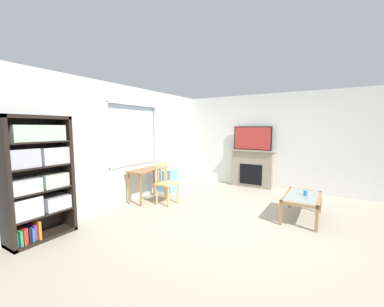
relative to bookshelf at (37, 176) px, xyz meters
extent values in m
cube|color=#B2A893|center=(2.12, -2.32, -0.97)|extent=(6.27, 6.13, 0.02)
cube|color=silver|center=(2.12, 0.24, -0.55)|extent=(5.27, 0.12, 0.82)
cube|color=silver|center=(2.12, 0.24, 1.41)|extent=(5.27, 0.12, 0.37)
cube|color=silver|center=(0.46, 0.24, 0.54)|extent=(1.95, 0.12, 1.37)
cube|color=silver|center=(3.84, 0.24, 0.54)|extent=(1.84, 0.12, 1.37)
cube|color=silver|center=(2.18, 0.25, 0.54)|extent=(1.49, 0.02, 1.37)
cube|color=white|center=(2.18, 0.18, -0.12)|extent=(1.55, 0.06, 0.03)
cube|color=white|center=(2.18, 0.18, 1.21)|extent=(1.55, 0.06, 0.03)
cube|color=white|center=(1.43, 0.18, 0.54)|extent=(0.03, 0.06, 1.37)
cube|color=white|center=(2.92, 0.18, 0.54)|extent=(0.03, 0.06, 1.37)
cube|color=silver|center=(4.82, -2.32, 0.32)|extent=(0.12, 5.33, 2.55)
cube|color=black|center=(-0.41, -0.01, -0.04)|extent=(0.05, 0.38, 1.83)
cube|color=black|center=(0.44, -0.01, -0.04)|extent=(0.05, 0.38, 1.83)
cube|color=black|center=(0.01, -0.01, 0.85)|extent=(0.90, 0.38, 0.05)
cube|color=black|center=(0.01, -0.01, -0.93)|extent=(0.90, 0.38, 0.05)
cube|color=black|center=(0.01, 0.18, -0.04)|extent=(0.90, 0.02, 1.83)
cube|color=black|center=(0.01, -0.01, -0.58)|extent=(0.85, 0.36, 0.02)
cube|color=black|center=(0.01, -0.01, -0.22)|extent=(0.85, 0.36, 0.02)
cube|color=black|center=(0.01, -0.01, 0.14)|extent=(0.85, 0.36, 0.02)
cube|color=black|center=(0.01, -0.01, 0.49)|extent=(0.85, 0.36, 0.02)
cube|color=silver|center=(-0.20, -0.02, -0.42)|extent=(0.38, 0.30, 0.29)
cube|color=silver|center=(0.22, -0.02, -0.46)|extent=(0.36, 0.30, 0.20)
cube|color=silver|center=(-0.20, -0.02, -0.11)|extent=(0.38, 0.32, 0.20)
cube|color=#B7D6B2|center=(0.21, -0.02, -0.10)|extent=(0.36, 0.29, 0.21)
cube|color=#B2B2BC|center=(-0.19, -0.02, 0.28)|extent=(0.38, 0.30, 0.26)
cube|color=silver|center=(0.23, -0.02, 0.27)|extent=(0.38, 0.30, 0.25)
cube|color=#B7D6B2|center=(0.03, -0.02, 0.62)|extent=(0.69, 0.30, 0.23)
cube|color=#286BB2|center=(-0.36, -0.03, -0.81)|extent=(0.02, 0.22, 0.19)
cube|color=green|center=(-0.32, -0.03, -0.80)|extent=(0.03, 0.29, 0.21)
cube|color=red|center=(-0.28, -0.03, -0.80)|extent=(0.03, 0.30, 0.22)
cube|color=red|center=(-0.25, -0.03, -0.80)|extent=(0.03, 0.22, 0.22)
cube|color=black|center=(-0.21, -0.03, -0.80)|extent=(0.03, 0.23, 0.21)
cube|color=#286BB2|center=(-0.17, -0.03, -0.81)|extent=(0.03, 0.27, 0.19)
cube|color=purple|center=(-0.13, -0.03, -0.80)|extent=(0.03, 0.23, 0.22)
cube|color=orange|center=(-0.09, -0.03, -0.77)|extent=(0.03, 0.30, 0.27)
cube|color=olive|center=(2.27, -0.11, -0.25)|extent=(0.94, 0.44, 0.03)
cylinder|color=olive|center=(1.85, -0.28, -0.61)|extent=(0.04, 0.04, 0.69)
cylinder|color=olive|center=(2.69, -0.28, -0.61)|extent=(0.04, 0.04, 0.69)
cylinder|color=olive|center=(1.85, 0.07, -0.61)|extent=(0.04, 0.04, 0.69)
cylinder|color=olive|center=(2.69, 0.07, -0.61)|extent=(0.04, 0.04, 0.69)
cube|color=tan|center=(2.28, -0.66, -0.51)|extent=(0.43, 0.41, 0.04)
cylinder|color=tan|center=(2.10, -0.81, -0.74)|extent=(0.04, 0.04, 0.43)
cylinder|color=tan|center=(2.44, -0.82, -0.74)|extent=(0.04, 0.04, 0.43)
cylinder|color=tan|center=(2.11, -0.49, -0.74)|extent=(0.04, 0.04, 0.43)
cylinder|color=tan|center=(2.45, -0.50, -0.74)|extent=(0.04, 0.04, 0.43)
cylinder|color=tan|center=(2.11, -0.49, -0.28)|extent=(0.04, 0.04, 0.45)
cylinder|color=tan|center=(2.45, -0.50, -0.28)|extent=(0.04, 0.04, 0.45)
cube|color=tan|center=(2.28, -0.50, -0.09)|extent=(0.36, 0.05, 0.06)
cylinder|color=tan|center=(2.18, -0.49, -0.31)|extent=(0.02, 0.02, 0.35)
cylinder|color=tan|center=(2.28, -0.50, -0.31)|extent=(0.02, 0.02, 0.35)
cylinder|color=tan|center=(2.39, -0.50, -0.31)|extent=(0.02, 0.02, 0.35)
cube|color=#72ADDB|center=(3.10, -0.06, -0.67)|extent=(0.35, 0.40, 0.58)
cube|color=gray|center=(4.67, -1.79, -0.45)|extent=(0.18, 1.12, 1.00)
cube|color=black|center=(4.57, -1.79, -0.58)|extent=(0.03, 0.62, 0.55)
cube|color=gray|center=(4.65, -1.79, 0.07)|extent=(0.26, 1.22, 0.04)
cube|color=black|center=(4.65, -1.79, 0.41)|extent=(0.05, 1.03, 0.65)
cube|color=#B2332D|center=(4.62, -1.79, 0.41)|extent=(0.01, 0.98, 0.60)
cube|color=#8C9E99|center=(2.88, -3.26, -0.54)|extent=(0.96, 0.50, 0.02)
cube|color=#A37547|center=(2.88, -3.54, -0.56)|extent=(1.06, 0.05, 0.05)
cube|color=#A37547|center=(2.88, -2.99, -0.56)|extent=(1.06, 0.05, 0.05)
cube|color=#A37547|center=(2.37, -3.26, -0.56)|extent=(0.05, 0.60, 0.05)
cube|color=#A37547|center=(3.38, -3.26, -0.56)|extent=(0.05, 0.60, 0.05)
cube|color=#A37547|center=(2.37, -3.54, -0.77)|extent=(0.05, 0.05, 0.37)
cube|color=#A37547|center=(3.38, -3.54, -0.77)|extent=(0.05, 0.05, 0.37)
cube|color=#A37547|center=(2.37, -2.99, -0.77)|extent=(0.05, 0.05, 0.37)
cube|color=#A37547|center=(3.38, -2.99, -0.77)|extent=(0.05, 0.05, 0.37)
cylinder|color=#337FD6|center=(2.92, -3.31, -0.49)|extent=(0.07, 0.07, 0.09)
camera|label=1|loc=(-1.75, -3.69, 0.70)|focal=22.10mm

